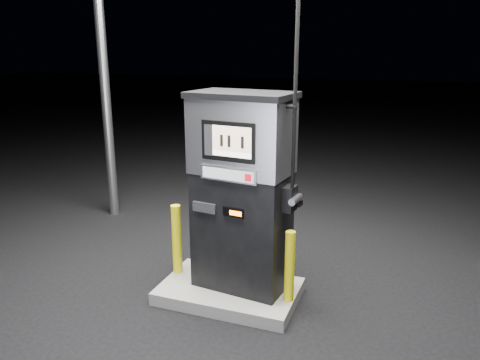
% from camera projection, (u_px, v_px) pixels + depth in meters
% --- Properties ---
extents(ground, '(80.00, 80.00, 0.00)m').
position_uv_depth(ground, '(229.00, 297.00, 5.58)').
color(ground, black).
rests_on(ground, ground).
extents(pump_island, '(1.60, 1.00, 0.15)m').
position_uv_depth(pump_island, '(229.00, 291.00, 5.56)').
color(pump_island, '#62625E').
rests_on(pump_island, ground).
extents(fuel_dispenser, '(1.28, 0.80, 4.70)m').
position_uv_depth(fuel_dispenser, '(242.00, 191.00, 5.27)').
color(fuel_dispenser, black).
rests_on(fuel_dispenser, pump_island).
extents(bollard_left, '(0.14, 0.14, 0.88)m').
position_uv_depth(bollard_left, '(177.00, 239.00, 5.77)').
color(bollard_left, yellow).
rests_on(bollard_left, pump_island).
extents(bollard_right, '(0.13, 0.13, 0.82)m').
position_uv_depth(bollard_right, '(290.00, 266.00, 5.11)').
color(bollard_right, yellow).
rests_on(bollard_right, pump_island).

